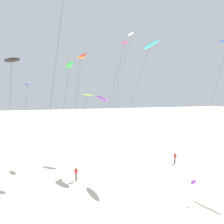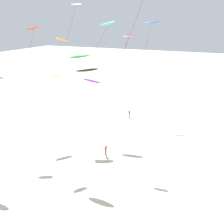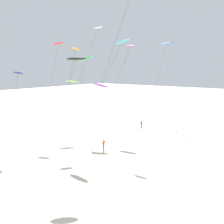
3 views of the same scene
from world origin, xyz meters
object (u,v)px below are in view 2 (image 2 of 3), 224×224
Objects in this scene: kite_cyan at (107,24)px; kite_flyer_nearest at (129,114)px; marker_flag at (172,128)px; kite_magenta at (127,40)px; kite_lime at (55,76)px; kite_green at (80,57)px; kite_purple at (92,81)px; kite_black at (87,71)px; kite_flyer_middle at (106,150)px; kite_orange at (61,42)px; kite_white at (76,8)px; kite_red at (33,31)px; kite_blue at (152,23)px.

kite_flyer_nearest is (2.61, -3.76, -17.58)m from kite_cyan.
marker_flag is (-2.15, -13.43, -16.99)m from kite_cyan.
kite_magenta is 13.19m from kite_lime.
kite_magenta is at bearing -164.60° from kite_flyer_nearest.
marker_flag is (10.87, -11.56, -13.02)m from kite_green.
kite_magenta reaches higher than kite_purple.
kite_green is at bearing 36.04° from kite_black.
kite_orange is at bearing 77.20° from kite_flyer_middle.
marker_flag is at bearing -116.19° from kite_flyer_nearest.
kite_cyan is at bearing -77.45° from kite_white.
kite_flyer_nearest is 0.80× the size of marker_flag.
kite_black is 25.65m from kite_flyer_nearest.
kite_cyan is 18.17m from kite_flyer_nearest.
kite_purple is 0.58× the size of kite_red.
kite_purple is at bearing -136.58° from kite_white.
kite_lime is at bearing 102.41° from kite_magenta.
kite_red is 15.15m from kite_magenta.
marker_flag is (-12.07, -7.83, -17.13)m from kite_blue.
marker_flag reaches higher than kite_flyer_nearest.
kite_flyer_middle is at bearing -107.18° from kite_lime.
kite_white is (-1.26, 5.64, 2.78)m from kite_cyan.
kite_green is at bearing -116.66° from kite_lime.
kite_blue is 23.62m from kite_lime.
kite_red reaches higher than kite_flyer_nearest.
kite_white is (9.75, 3.30, 5.09)m from kite_orange.
kite_purple is 0.98× the size of kite_lime.
kite_black is at bearing -171.48° from kite_flyer_middle.
kite_orange is 6.37m from kite_red.
kite_orange is 6.49m from kite_lime.
kite_cyan reaches higher than kite_flyer_middle.
kite_red is (-19.72, 14.03, -1.04)m from kite_blue.
kite_blue is 1.27× the size of kite_green.
kite_flyer_nearest is at bearing 6.21° from kite_flyer_middle.
kite_white is 1.29× the size of kite_magenta.
kite_lime is at bearing 72.82° from kite_flyer_middle.
kite_red is (-1.51, 9.45, 7.56)m from kite_purple.
kite_orange is at bearing -161.28° from kite_white.
kite_white reaches higher than kite_red.
kite_flyer_nearest is at bearing 6.90° from kite_black.
kite_lime reaches higher than marker_flag.
kite_white is at bearing 134.84° from kite_blue.
kite_white is at bearing -18.11° from kite_red.
kite_purple is at bearing 44.61° from kite_flyer_middle.
kite_green is 7.18× the size of marker_flag.
kite_black reaches higher than marker_flag.
kite_red is at bearing 57.51° from kite_black.
kite_lime is (-19.42, 10.75, -8.10)m from kite_blue.
kite_lime is (-2.54, 11.54, -5.84)m from kite_magenta.
marker_flag reaches higher than kite_flyer_middle.
kite_cyan is (19.25, 6.40, 4.42)m from kite_black.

